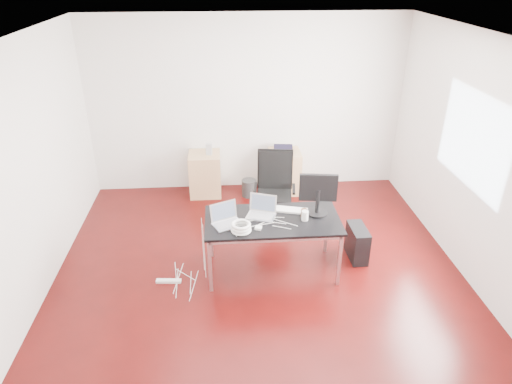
{
  "coord_description": "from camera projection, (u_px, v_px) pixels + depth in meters",
  "views": [
    {
      "loc": [
        -0.39,
        -4.56,
        3.48
      ],
      "look_at": [
        0.0,
        0.55,
        0.85
      ],
      "focal_mm": 32.0,
      "sensor_mm": 36.0,
      "label": 1
    }
  ],
  "objects": [
    {
      "name": "navy_garment",
      "position": [
        283.0,
        149.0,
        7.33
      ],
      "size": [
        0.32,
        0.27,
        0.09
      ],
      "primitive_type": "cube",
      "rotation": [
        0.0,
        0.0,
        -0.11
      ],
      "color": "black",
      "rests_on": "filing_cabinet_right"
    },
    {
      "name": "cup_brown",
      "position": [
        304.0,
        213.0,
        5.42
      ],
      "size": [
        0.09,
        0.09,
        0.1
      ],
      "primitive_type": "cylinder",
      "rotation": [
        0.0,
        0.0,
        -0.29
      ],
      "color": "#4F2E1B",
      "rests_on": "desk"
    },
    {
      "name": "filing_cabinet_left",
      "position": [
        205.0,
        174.0,
        7.43
      ],
      "size": [
        0.5,
        0.5,
        0.7
      ],
      "primitive_type": "cube",
      "color": "tan",
      "rests_on": "ground"
    },
    {
      "name": "cup_white",
      "position": [
        305.0,
        216.0,
        5.35
      ],
      "size": [
        0.1,
        0.1,
        0.12
      ],
      "primitive_type": "cylinder",
      "rotation": [
        0.0,
        0.0,
        -0.39
      ],
      "color": "white",
      "rests_on": "desk"
    },
    {
      "name": "keyboard",
      "position": [
        289.0,
        210.0,
        5.57
      ],
      "size": [
        0.46,
        0.25,
        0.02
      ],
      "primitive_type": "cube",
      "rotation": [
        0.0,
        0.0,
        -0.26
      ],
      "color": "white",
      "rests_on": "desk"
    },
    {
      "name": "pc_tower",
      "position": [
        357.0,
        243.0,
        5.86
      ],
      "size": [
        0.21,
        0.45,
        0.44
      ],
      "primitive_type": "cube",
      "rotation": [
        0.0,
        0.0,
        0.02
      ],
      "color": "black",
      "rests_on": "ground"
    },
    {
      "name": "office_chair",
      "position": [
        275.0,
        187.0,
        6.45
      ],
      "size": [
        0.54,
        0.56,
        1.08
      ],
      "rotation": [
        0.0,
        0.0,
        -0.14
      ],
      "color": "black",
      "rests_on": "ground"
    },
    {
      "name": "power_adapter",
      "position": [
        258.0,
        228.0,
        5.19
      ],
      "size": [
        0.09,
        0.09,
        0.03
      ],
      "primitive_type": "cube",
      "rotation": [
        0.0,
        0.0,
        -0.3
      ],
      "color": "white",
      "rests_on": "desk"
    },
    {
      "name": "desk",
      "position": [
        273.0,
        223.0,
        5.42
      ],
      "size": [
        1.6,
        0.8,
        0.73
      ],
      "color": "black",
      "rests_on": "ground"
    },
    {
      "name": "laptop_right",
      "position": [
        262.0,
        211.0,
        5.46
      ],
      "size": [
        0.4,
        0.35,
        0.23
      ],
      "rotation": [
        0.0,
        0.0,
        -0.35
      ],
      "color": "silver",
      "rests_on": "desk"
    },
    {
      "name": "wastebasket",
      "position": [
        249.0,
        188.0,
        7.45
      ],
      "size": [
        0.3,
        0.3,
        0.28
      ],
      "primitive_type": "cylinder",
      "rotation": [
        0.0,
        0.0,
        -0.27
      ],
      "color": "black",
      "rests_on": "ground"
    },
    {
      "name": "monitor",
      "position": [
        318.0,
        192.0,
        5.4
      ],
      "size": [
        0.45,
        0.26,
        0.51
      ],
      "rotation": [
        0.0,
        0.0,
        -0.13
      ],
      "color": "black",
      "rests_on": "desk"
    },
    {
      "name": "laptop_left",
      "position": [
        226.0,
        219.0,
        5.28
      ],
      "size": [
        0.41,
        0.37,
        0.23
      ],
      "rotation": [
        0.0,
        0.0,
        0.43
      ],
      "color": "silver",
      "rests_on": "desk"
    },
    {
      "name": "filing_cabinet_right",
      "position": [
        284.0,
        171.0,
        7.52
      ],
      "size": [
        0.5,
        0.5,
        0.7
      ],
      "primitive_type": "cube",
      "color": "tan",
      "rests_on": "ground"
    },
    {
      "name": "speaker",
      "position": [
        209.0,
        149.0,
        7.22
      ],
      "size": [
        0.1,
        0.09,
        0.18
      ],
      "primitive_type": "cube",
      "rotation": [
        0.0,
        0.0,
        -0.14
      ],
      "color": "#9E9E9E",
      "rests_on": "filing_cabinet_left"
    },
    {
      "name": "power_strip",
      "position": [
        169.0,
        281.0,
        5.49
      ],
      "size": [
        0.3,
        0.08,
        0.04
      ],
      "primitive_type": "cube",
      "rotation": [
        0.0,
        0.0,
        -0.08
      ],
      "color": "white",
      "rests_on": "ground"
    },
    {
      "name": "room_shell",
      "position": [
        263.0,
        170.0,
        5.02
      ],
      "size": [
        5.0,
        5.0,
        5.0
      ],
      "color": "#350606",
      "rests_on": "ground"
    },
    {
      "name": "cable_coil",
      "position": [
        241.0,
        227.0,
        5.13
      ],
      "size": [
        0.24,
        0.24,
        0.11
      ],
      "rotation": [
        0.0,
        0.0,
        -0.43
      ],
      "color": "white",
      "rests_on": "desk"
    }
  ]
}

